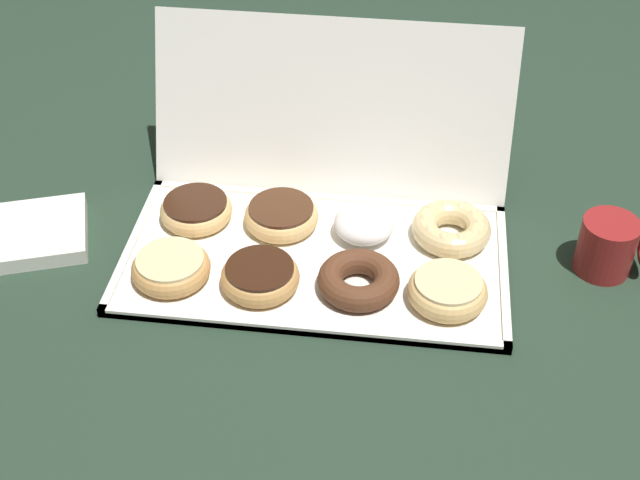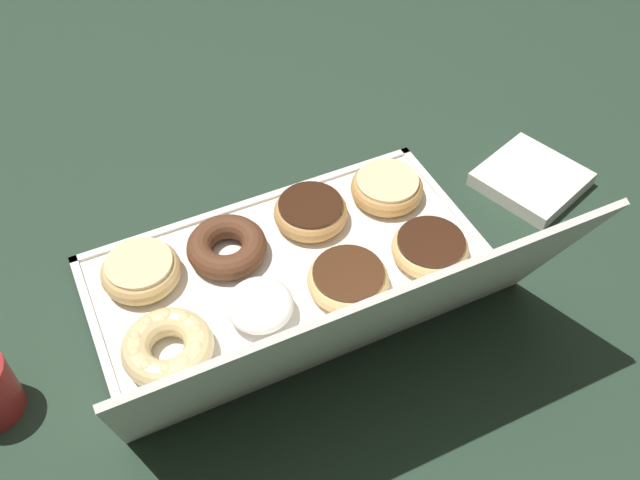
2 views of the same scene
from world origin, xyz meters
name	(u,v)px [view 1 (image 1 of 2)]	position (x,y,z in m)	size (l,w,h in m)	color
ground_plane	(315,262)	(0.00, 0.00, 0.00)	(3.00, 3.00, 0.00)	#233828
donut_box	(314,260)	(0.00, 0.00, 0.01)	(0.57, 0.30, 0.01)	white
box_lid_open	(332,111)	(0.00, 0.21, 0.13)	(0.57, 0.29, 0.01)	white
glazed_ring_donut_0	(171,267)	(-0.20, -0.07, 0.03)	(0.11, 0.11, 0.04)	tan
chocolate_frosted_donut_1	(260,276)	(-0.07, -0.07, 0.03)	(0.11, 0.11, 0.04)	tan
chocolate_cake_ring_donut_2	(359,280)	(0.07, -0.06, 0.03)	(0.12, 0.12, 0.04)	#59331E
glazed_ring_donut_3	(447,290)	(0.19, -0.07, 0.03)	(0.11, 0.11, 0.04)	#E5B770
chocolate_frosted_donut_4	(196,210)	(-0.19, 0.07, 0.03)	(0.11, 0.11, 0.03)	#E5B770
chocolate_frosted_donut_5	(281,215)	(-0.06, 0.07, 0.03)	(0.11, 0.11, 0.04)	#E5B770
powdered_filled_donut_6	(364,224)	(0.07, 0.06, 0.03)	(0.09, 0.09, 0.05)	white
cruller_donut_7	(451,228)	(0.20, 0.07, 0.03)	(0.12, 0.12, 0.04)	#EACC8C
coffee_mug	(609,245)	(0.42, 0.04, 0.05)	(0.10, 0.08, 0.09)	maroon
napkin_stack	(38,233)	(-0.43, 0.00, 0.01)	(0.15, 0.15, 0.02)	white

